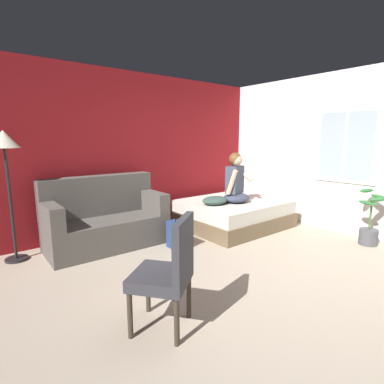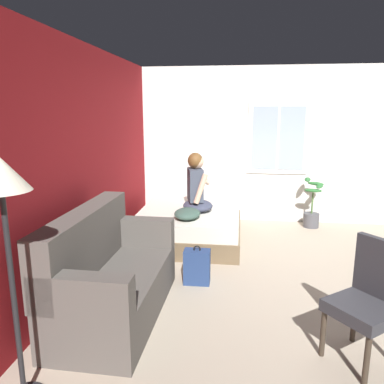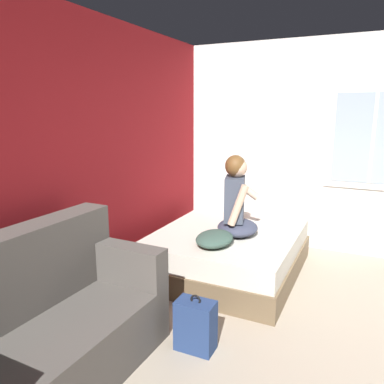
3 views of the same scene
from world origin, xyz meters
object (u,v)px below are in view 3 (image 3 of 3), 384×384
object	(u,v)px
cell_phone	(269,228)
person_seated	(236,203)
couch	(42,330)
throw_pillow	(214,239)
backpack	(196,326)
bed	(228,252)

from	to	relation	value
cell_phone	person_seated	bearing A→B (deg)	-86.81
couch	throw_pillow	distance (m)	1.84
throw_pillow	backpack	bearing A→B (deg)	-165.58
person_seated	cell_phone	distance (m)	0.58
backpack	cell_phone	distance (m)	1.79
bed	couch	size ratio (longest dim) A/B	1.05
couch	person_seated	size ratio (longest dim) A/B	1.96
couch	backpack	distance (m)	1.11
throw_pillow	bed	bearing A→B (deg)	3.22
backpack	throw_pillow	xyz separation A→B (m)	(0.98, 0.25, 0.36)
person_seated	couch	bearing A→B (deg)	164.67
couch	throw_pillow	size ratio (longest dim) A/B	3.57
bed	throw_pillow	distance (m)	0.57
person_seated	backpack	bearing A→B (deg)	-173.06
throw_pillow	couch	bearing A→B (deg)	163.68
person_seated	cell_phone	world-z (taller)	person_seated
backpack	throw_pillow	bearing A→B (deg)	14.42
bed	backpack	xyz separation A→B (m)	(-1.45, -0.28, -0.04)
couch	bed	bearing A→B (deg)	-12.33
person_seated	throw_pillow	bearing A→B (deg)	168.95
backpack	throw_pillow	world-z (taller)	throw_pillow
bed	cell_phone	distance (m)	0.56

